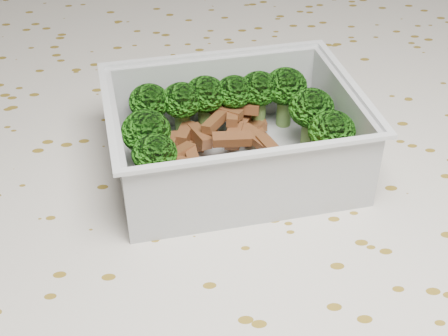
{
  "coord_description": "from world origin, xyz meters",
  "views": [
    {
      "loc": [
        -0.02,
        -0.37,
        1.06
      ],
      "look_at": [
        0.01,
        -0.0,
        0.78
      ],
      "focal_mm": 50.0,
      "sensor_mm": 36.0,
      "label": 1
    }
  ],
  "objects": [
    {
      "name": "lunch_container",
      "position": [
        0.02,
        0.03,
        0.78
      ],
      "size": [
        0.21,
        0.18,
        0.07
      ],
      "color": "silver",
      "rests_on": "tablecloth"
    },
    {
      "name": "broccoli_florets",
      "position": [
        0.02,
        0.05,
        0.8
      ],
      "size": [
        0.18,
        0.12,
        0.05
      ],
      "color": "#608C3F",
      "rests_on": "lunch_container"
    },
    {
      "name": "dining_table",
      "position": [
        0.0,
        0.0,
        0.67
      ],
      "size": [
        1.4,
        0.9,
        0.75
      ],
      "color": "brown",
      "rests_on": "ground"
    },
    {
      "name": "tablecloth",
      "position": [
        0.0,
        0.0,
        0.72
      ],
      "size": [
        1.46,
        0.96,
        0.19
      ],
      "color": "silver",
      "rests_on": "dining_table"
    },
    {
      "name": "meat_pile",
      "position": [
        0.01,
        0.05,
        0.78
      ],
      "size": [
        0.1,
        0.09,
        0.03
      ],
      "color": "brown",
      "rests_on": "lunch_container"
    },
    {
      "name": "sausage",
      "position": [
        0.03,
        -0.01,
        0.78
      ],
      "size": [
        0.16,
        0.06,
        0.03
      ],
      "color": "orange",
      "rests_on": "lunch_container"
    }
  ]
}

